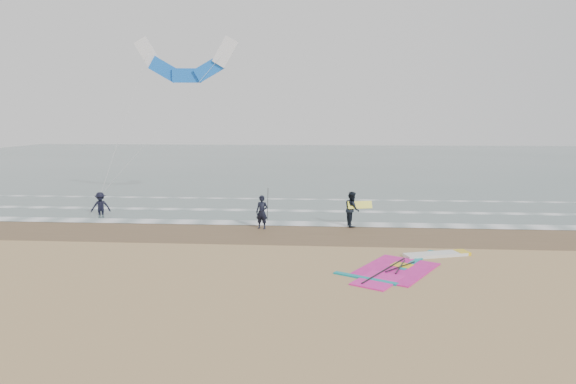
# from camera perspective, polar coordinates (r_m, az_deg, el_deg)

# --- Properties ---
(ground) EXTENTS (120.00, 120.00, 0.00)m
(ground) POSITION_cam_1_polar(r_m,az_deg,el_deg) (19.61, 0.06, -8.50)
(ground) COLOR tan
(ground) RESTS_ON ground
(sea_water) EXTENTS (120.00, 80.00, 0.02)m
(sea_water) POSITION_cam_1_polar(r_m,az_deg,el_deg) (66.97, 3.12, 3.42)
(sea_water) COLOR #47605E
(sea_water) RESTS_ON ground
(wet_sand_band) EXTENTS (120.00, 5.00, 0.01)m
(wet_sand_band) POSITION_cam_1_polar(r_m,az_deg,el_deg) (25.40, 1.07, -4.59)
(wet_sand_band) COLOR brown
(wet_sand_band) RESTS_ON ground
(foam_waterline) EXTENTS (120.00, 9.15, 0.02)m
(foam_waterline) POSITION_cam_1_polar(r_m,az_deg,el_deg) (29.73, 1.56, -2.65)
(foam_waterline) COLOR white
(foam_waterline) RESTS_ON ground
(windsurf_rig) EXTENTS (5.72, 5.42, 0.14)m
(windsurf_rig) POSITION_cam_1_polar(r_m,az_deg,el_deg) (20.41, 13.22, -7.94)
(windsurf_rig) COLOR white
(windsurf_rig) RESTS_ON ground
(person_standing) EXTENTS (0.72, 0.56, 1.73)m
(person_standing) POSITION_cam_1_polar(r_m,az_deg,el_deg) (26.26, -2.92, -2.25)
(person_standing) COLOR black
(person_standing) RESTS_ON ground
(person_walking) EXTENTS (0.85, 1.01, 1.85)m
(person_walking) POSITION_cam_1_polar(r_m,az_deg,el_deg) (26.99, 7.13, -1.90)
(person_walking) COLOR black
(person_walking) RESTS_ON ground
(person_wading) EXTENTS (1.23, 0.91, 1.71)m
(person_wading) POSITION_cam_1_polar(r_m,az_deg,el_deg) (31.84, -20.14, -0.92)
(person_wading) COLOR black
(person_wading) RESTS_ON ground
(held_pole) EXTENTS (0.17, 0.86, 1.82)m
(held_pole) POSITION_cam_1_polar(r_m,az_deg,el_deg) (26.16, -2.27, -1.39)
(held_pole) COLOR black
(held_pole) RESTS_ON ground
(carried_kiteboard) EXTENTS (1.30, 0.51, 0.39)m
(carried_kiteboard) POSITION_cam_1_polar(r_m,az_deg,el_deg) (26.88, 8.00, -1.43)
(carried_kiteboard) COLOR yellow
(carried_kiteboard) RESTS_ON ground
(surf_kite) EXTENTS (7.50, 4.74, 9.70)m
(surf_kite) POSITION_cam_1_polar(r_m,az_deg,el_deg) (34.50, -11.25, 13.77)
(surf_kite) COLOR white
(surf_kite) RESTS_ON ground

